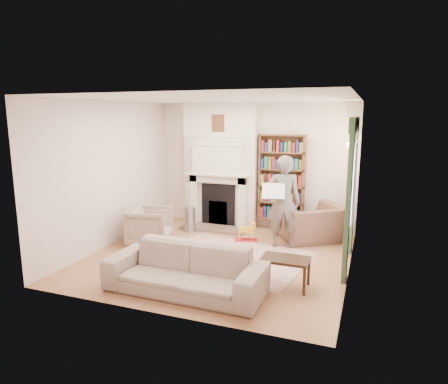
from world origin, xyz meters
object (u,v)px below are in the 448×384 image
at_px(armchair_left, 150,226).
at_px(rocking_horse, 246,232).
at_px(armchair_reading, 311,223).
at_px(coffee_table, 285,272).
at_px(sofa, 185,270).
at_px(man_reading, 283,202).
at_px(bookcase, 282,178).
at_px(paraffin_heater, 190,219).

bearing_deg(armchair_left, rocking_horse, -79.48).
xyz_separation_m(armchair_reading, coffee_table, (-0.02, -2.40, -0.14)).
bearing_deg(sofa, coffee_table, 28.24).
bearing_deg(armchair_reading, man_reading, 19.52).
height_order(sofa, coffee_table, sofa).
bearing_deg(sofa, rocking_horse, 88.28).
xyz_separation_m(bookcase, rocking_horse, (-0.46, -1.10, -0.98)).
distance_m(armchair_reading, coffee_table, 2.41).
relative_size(bookcase, armchair_reading, 1.63).
distance_m(armchair_reading, sofa, 3.36).
distance_m(armchair_reading, paraffin_heater, 2.60).
bearing_deg(armchair_left, bookcase, -63.74).
xyz_separation_m(armchair_reading, rocking_horse, (-1.21, -0.52, -0.17)).
relative_size(man_reading, coffee_table, 2.56).
bearing_deg(rocking_horse, man_reading, -23.16).
distance_m(armchair_left, rocking_horse, 1.93).
bearing_deg(man_reading, armchair_left, 1.98).
xyz_separation_m(bookcase, coffee_table, (0.74, -2.98, -0.95)).
distance_m(paraffin_heater, rocking_horse, 1.39).
relative_size(man_reading, rocking_horse, 4.02).
distance_m(bookcase, rocking_horse, 1.54).
relative_size(sofa, man_reading, 1.29).
height_order(sofa, paraffin_heater, sofa).
height_order(paraffin_heater, rocking_horse, paraffin_heater).
bearing_deg(man_reading, coffee_table, 88.87).
xyz_separation_m(armchair_left, man_reading, (2.50, 0.75, 0.53)).
xyz_separation_m(sofa, paraffin_heater, (-1.25, 2.80, -0.06)).
height_order(armchair_reading, coffee_table, armchair_reading).
relative_size(bookcase, rocking_horse, 4.15).
relative_size(armchair_reading, armchair_left, 1.42).
bearing_deg(coffee_table, armchair_reading, 90.00).
xyz_separation_m(bookcase, paraffin_heater, (-1.83, -0.86, -0.90)).
height_order(man_reading, paraffin_heater, man_reading).
relative_size(armchair_reading, coffee_table, 1.62).
distance_m(bookcase, armchair_left, 3.03).
height_order(sofa, man_reading, man_reading).
height_order(coffee_table, paraffin_heater, paraffin_heater).
bearing_deg(rocking_horse, sofa, -109.86).
xyz_separation_m(armchair_left, coffee_table, (2.93, -1.06, -0.14)).
bearing_deg(armchair_left, sofa, -151.97).
distance_m(sofa, paraffin_heater, 3.07).
height_order(armchair_reading, man_reading, man_reading).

